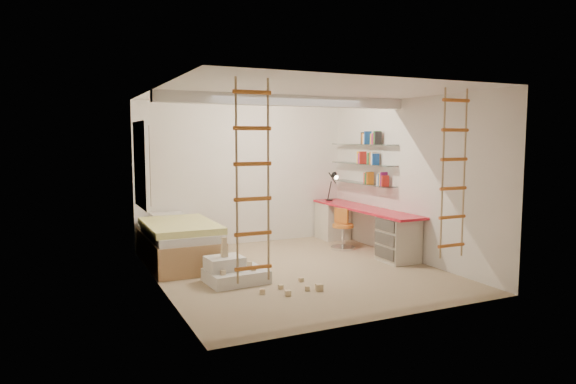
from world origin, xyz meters
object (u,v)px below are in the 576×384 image
desk (363,227)px  play_platform (233,272)px  bed (178,242)px  swivel_chair (343,234)px

desk → play_platform: desk is taller
bed → swivel_chair: swivel_chair is taller
desk → bed: desk is taller
desk → play_platform: 2.97m
swivel_chair → desk: bearing=-26.2°
desk → swivel_chair: bearing=153.8°
swivel_chair → play_platform: 2.73m
desk → swivel_chair: desk is taller
play_platform → desk: bearing=20.6°
play_platform → swivel_chair: bearing=26.0°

